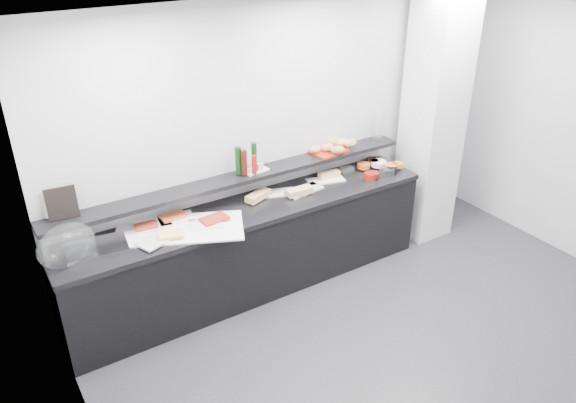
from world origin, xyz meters
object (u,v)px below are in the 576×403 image
cloche_base (97,248)px  bread_tray (329,151)px  condiment_tray (255,170)px  sandwich_plate_mid (304,190)px  framed_print (62,203)px  carafe (377,127)px

cloche_base → bread_tray: bearing=12.2°
bread_tray → condiment_tray: bearing=172.5°
sandwich_plate_mid → framed_print: size_ratio=1.49×
sandwich_plate_mid → bread_tray: size_ratio=1.08×
condiment_tray → bread_tray: 0.85m
cloche_base → carafe: carafe is taller
condiment_tray → bread_tray: bearing=-8.6°
framed_print → condiment_tray: size_ratio=1.11×
framed_print → carafe: (3.20, -0.04, 0.02)m
framed_print → condiment_tray: 1.73m
sandwich_plate_mid → carafe: bearing=1.3°
carafe → framed_print: bearing=179.3°
framed_print → condiment_tray: framed_print is taller
sandwich_plate_mid → framed_print: (-2.16, 0.22, 0.37)m
condiment_tray → carafe: size_ratio=0.78×
sandwich_plate_mid → framed_print: 2.20m
cloche_base → framed_print: size_ratio=1.83×
condiment_tray → carafe: bearing=-8.6°
bread_tray → carafe: size_ratio=1.19×
cloche_base → sandwich_plate_mid: (2.00, -0.01, -0.01)m
framed_print → bread_tray: bearing=5.1°
cloche_base → framed_print: 0.44m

